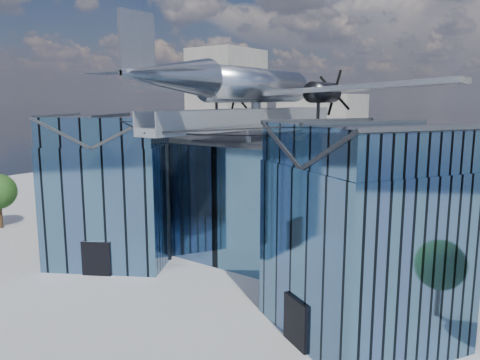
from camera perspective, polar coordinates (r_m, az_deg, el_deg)
The scene contains 4 objects.
ground_plane at distance 34.35m, azimuth -2.03°, elevation -12.39°, with size 120.00×120.00×0.00m, color gray.
museum at distance 37.30m, azimuth 3.48°, elevation -1.72°, with size 32.88×24.50×17.60m.
bg_towers at distance 77.65m, azimuth 22.85°, elevation 6.81°, with size 77.00×24.50×26.00m.
tree_side_w at distance 54.16m, azimuth -15.75°, elevation -0.41°, with size 4.51×4.51×5.54m.
Camera 1 is at (19.83, -24.90, 12.92)m, focal length 35.00 mm.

